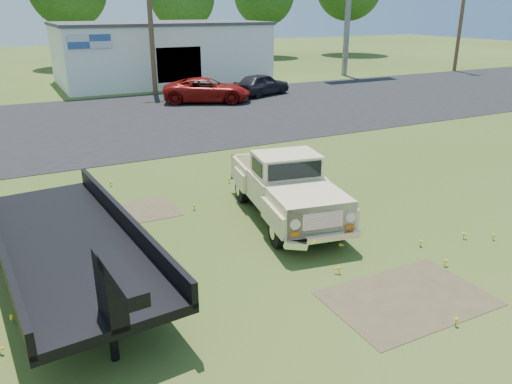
# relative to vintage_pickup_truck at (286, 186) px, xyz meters

# --- Properties ---
(ground) EXTENTS (140.00, 140.00, 0.00)m
(ground) POSITION_rel_vintage_pickup_truck_xyz_m (-1.37, -1.33, -0.87)
(ground) COLOR #384E19
(ground) RESTS_ON ground
(asphalt_lot) EXTENTS (90.00, 14.00, 0.02)m
(asphalt_lot) POSITION_rel_vintage_pickup_truck_xyz_m (-1.37, 13.67, -0.87)
(asphalt_lot) COLOR black
(asphalt_lot) RESTS_ON ground
(dirt_patch_a) EXTENTS (3.00, 2.00, 0.01)m
(dirt_patch_a) POSITION_rel_vintage_pickup_truck_xyz_m (0.13, -4.33, -0.87)
(dirt_patch_a) COLOR #4E3F2A
(dirt_patch_a) RESTS_ON ground
(dirt_patch_b) EXTENTS (2.20, 1.60, 0.01)m
(dirt_patch_b) POSITION_rel_vintage_pickup_truck_xyz_m (-3.37, 2.17, -0.87)
(dirt_patch_b) COLOR #4E3F2A
(dirt_patch_b) RESTS_ON ground
(commercial_building) EXTENTS (14.20, 8.20, 4.15)m
(commercial_building) POSITION_rel_vintage_pickup_truck_xyz_m (4.63, 25.67, 1.23)
(commercial_building) COLOR white
(commercial_building) RESTS_ON ground
(utility_pole_mid) EXTENTS (1.60, 0.30, 9.00)m
(utility_pole_mid) POSITION_rel_vintage_pickup_truck_xyz_m (2.63, 20.67, 3.73)
(utility_pole_mid) COLOR #4C3823
(utility_pole_mid) RESTS_ON ground
(utility_pole_east) EXTENTS (1.60, 0.30, 9.00)m
(utility_pole_east) POSITION_rel_vintage_pickup_truck_xyz_m (28.63, 20.67, 3.73)
(utility_pole_east) COLOR #4C3823
(utility_pole_east) RESTS_ON ground
(vintage_pickup_truck) EXTENTS (2.65, 5.04, 1.74)m
(vintage_pickup_truck) POSITION_rel_vintage_pickup_truck_xyz_m (0.00, 0.00, 0.00)
(vintage_pickup_truck) COLOR beige
(vintage_pickup_truck) RESTS_ON ground
(flatbed_trailer) EXTENTS (3.01, 7.40, 1.97)m
(flatbed_trailer) POSITION_rel_vintage_pickup_truck_xyz_m (-5.35, -0.84, 0.12)
(flatbed_trailer) COLOR black
(flatbed_trailer) RESTS_ON ground
(red_pickup) EXTENTS (5.39, 4.10, 1.36)m
(red_pickup) POSITION_rel_vintage_pickup_truck_xyz_m (4.44, 16.45, -0.19)
(red_pickup) COLOR maroon
(red_pickup) RESTS_ON ground
(dark_sedan) EXTENTS (4.20, 2.79, 1.33)m
(dark_sedan) POSITION_rel_vintage_pickup_truck_xyz_m (8.30, 17.16, -0.20)
(dark_sedan) COLOR black
(dark_sedan) RESTS_ON ground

